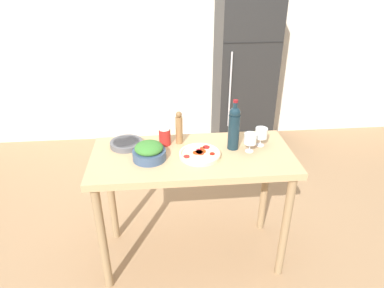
% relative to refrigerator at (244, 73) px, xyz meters
% --- Properties ---
extents(ground_plane, '(14.00, 14.00, 0.00)m').
position_rel_refrigerator_xyz_m(ground_plane, '(-0.75, -1.75, -0.90)').
color(ground_plane, '#9E7A56').
extents(wall_back, '(6.40, 0.06, 2.60)m').
position_rel_refrigerator_xyz_m(wall_back, '(-0.75, 0.35, 0.40)').
color(wall_back, silver).
rests_on(wall_back, ground_plane).
extents(refrigerator, '(0.62, 0.63, 1.81)m').
position_rel_refrigerator_xyz_m(refrigerator, '(0.00, 0.00, 0.00)').
color(refrigerator, black).
rests_on(refrigerator, ground_plane).
extents(prep_counter, '(1.33, 0.61, 0.89)m').
position_rel_refrigerator_xyz_m(prep_counter, '(-0.75, -1.75, -0.14)').
color(prep_counter, tan).
rests_on(prep_counter, ground_plane).
extents(wine_bottle, '(0.08, 0.08, 0.35)m').
position_rel_refrigerator_xyz_m(wine_bottle, '(-0.47, -1.70, 0.14)').
color(wine_bottle, '#142833').
rests_on(wine_bottle, prep_counter).
extents(wine_glass_near, '(0.08, 0.08, 0.13)m').
position_rel_refrigerator_xyz_m(wine_glass_near, '(-0.37, -1.75, 0.07)').
color(wine_glass_near, silver).
rests_on(wine_glass_near, prep_counter).
extents(wine_glass_far, '(0.08, 0.08, 0.13)m').
position_rel_refrigerator_xyz_m(wine_glass_far, '(-0.27, -1.67, 0.07)').
color(wine_glass_far, silver).
rests_on(wine_glass_far, prep_counter).
extents(pepper_mill, '(0.05, 0.05, 0.24)m').
position_rel_refrigerator_xyz_m(pepper_mill, '(-0.83, -1.58, 0.09)').
color(pepper_mill, olive).
rests_on(pepper_mill, prep_counter).
extents(salad_bowl, '(0.21, 0.21, 0.12)m').
position_rel_refrigerator_xyz_m(salad_bowl, '(-1.03, -1.79, 0.04)').
color(salad_bowl, '#384C6B').
rests_on(salad_bowl, prep_counter).
extents(homemade_pizza, '(0.27, 0.27, 0.03)m').
position_rel_refrigerator_xyz_m(homemade_pizza, '(-0.71, -1.78, -0.00)').
color(homemade_pizza, beige).
rests_on(homemade_pizza, prep_counter).
extents(salt_canister, '(0.08, 0.08, 0.13)m').
position_rel_refrigerator_xyz_m(salt_canister, '(-0.93, -1.60, 0.05)').
color(salt_canister, '#B2231E').
rests_on(salt_canister, prep_counter).
extents(cast_iron_skillet, '(0.32, 0.26, 0.04)m').
position_rel_refrigerator_xyz_m(cast_iron_skillet, '(-1.19, -1.60, 0.00)').
color(cast_iron_skillet, '#56565B').
rests_on(cast_iron_skillet, prep_counter).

